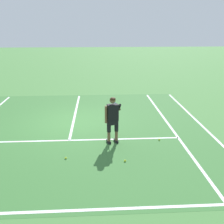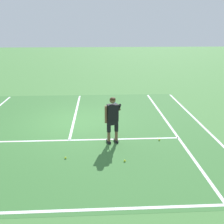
# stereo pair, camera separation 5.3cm
# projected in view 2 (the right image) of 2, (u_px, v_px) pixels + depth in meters

# --- Properties ---
(ground_plane) EXTENTS (80.00, 80.00, 0.00)m
(ground_plane) POSITION_uv_depth(u_px,v_px,m) (74.00, 122.00, 11.77)
(ground_plane) COLOR #477F3D
(court_inner_surface) EXTENTS (10.98, 10.75, 0.00)m
(court_inner_surface) POSITION_uv_depth(u_px,v_px,m) (72.00, 128.00, 11.04)
(court_inner_surface) COLOR #387033
(court_inner_surface) RESTS_ON ground
(line_baseline) EXTENTS (10.98, 0.10, 0.01)m
(line_baseline) POSITION_uv_depth(u_px,v_px,m) (52.00, 211.00, 6.14)
(line_baseline) COLOR white
(line_baseline) RESTS_ON ground
(line_service) EXTENTS (8.23, 0.10, 0.01)m
(line_service) POSITION_uv_depth(u_px,v_px,m) (69.00, 140.00, 9.88)
(line_service) COLOR white
(line_service) RESTS_ON ground
(line_centre_service) EXTENTS (0.10, 6.40, 0.01)m
(line_centre_service) POSITION_uv_depth(u_px,v_px,m) (76.00, 113.00, 12.92)
(line_centre_service) COLOR white
(line_centre_service) RESTS_ON ground
(line_singles_right) EXTENTS (0.10, 10.35, 0.01)m
(line_singles_right) POSITION_uv_depth(u_px,v_px,m) (170.00, 126.00, 11.25)
(line_singles_right) COLOR white
(line_singles_right) RESTS_ON ground
(line_doubles_right) EXTENTS (0.10, 10.35, 0.01)m
(line_doubles_right) POSITION_uv_depth(u_px,v_px,m) (202.00, 125.00, 11.32)
(line_doubles_right) COLOR white
(line_doubles_right) RESTS_ON ground
(tennis_player) EXTENTS (0.59, 1.20, 1.71)m
(tennis_player) POSITION_uv_depth(u_px,v_px,m) (113.00, 117.00, 9.39)
(tennis_player) COLOR black
(tennis_player) RESTS_ON ground
(tennis_ball_near_feet) EXTENTS (0.07, 0.07, 0.07)m
(tennis_ball_near_feet) POSITION_uv_depth(u_px,v_px,m) (125.00, 161.00, 8.34)
(tennis_ball_near_feet) COLOR #CCE02D
(tennis_ball_near_feet) RESTS_ON ground
(tennis_ball_by_baseline) EXTENTS (0.07, 0.07, 0.07)m
(tennis_ball_by_baseline) POSITION_uv_depth(u_px,v_px,m) (159.00, 140.00, 9.85)
(tennis_ball_by_baseline) COLOR #CCE02D
(tennis_ball_by_baseline) RESTS_ON ground
(tennis_ball_mid_court) EXTENTS (0.07, 0.07, 0.07)m
(tennis_ball_mid_court) POSITION_uv_depth(u_px,v_px,m) (66.00, 158.00, 8.52)
(tennis_ball_mid_court) COLOR #CCE02D
(tennis_ball_mid_court) RESTS_ON ground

